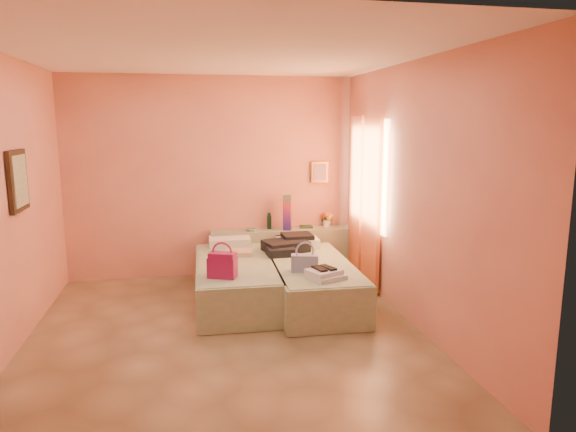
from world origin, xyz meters
The scene contains 16 objects.
ground centered at (0.00, 0.00, 0.00)m, with size 4.50×4.50×0.00m, color #9F8B5F.
room_walls centered at (0.21, 0.57, 1.79)m, with size 4.02×4.51×2.81m.
headboard_ledge centered at (0.98, 2.10, 0.33)m, with size 2.05×0.30×0.65m, color #969E81.
bed_left centered at (0.19, 1.03, 0.25)m, with size 0.90×2.00×0.50m, color #A6BA96.
bed_right centered at (1.09, 0.81, 0.25)m, with size 0.90×2.00×0.50m, color #A6BA96.
water_bottle centered at (0.79, 2.15, 0.76)m, with size 0.06×0.06×0.23m, color #163C25.
rainbow_box centered at (1.04, 2.04, 0.90)m, with size 0.11×0.11×0.51m, color #981254.
small_dish centered at (0.52, 2.06, 0.67)m, with size 0.14×0.14×0.03m, color #498762.
green_book centered at (1.33, 2.13, 0.67)m, with size 0.18×0.13×0.03m, color #23422B.
flower_vase centered at (1.66, 2.17, 0.78)m, with size 0.19×0.19×0.25m, color silver.
magenta_handbag centered at (0.00, 0.41, 0.64)m, with size 0.30×0.17×0.28m, color #981254.
khaki_garment centered at (0.27, 1.34, 0.53)m, with size 0.34×0.27×0.06m, color tan.
clothes_pile centered at (0.94, 1.41, 0.59)m, with size 0.60×0.60×0.18m, color black.
blue_handbag centered at (0.92, 0.45, 0.60)m, with size 0.30×0.13×0.19m, color #3E4C95.
towel_stack centered at (1.09, 0.13, 0.55)m, with size 0.35×0.30×0.10m, color silver.
sandal_pair centered at (1.07, 0.16, 0.61)m, with size 0.17×0.22×0.02m, color black.
Camera 1 is at (-0.35, -5.00, 2.16)m, focal length 32.00 mm.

